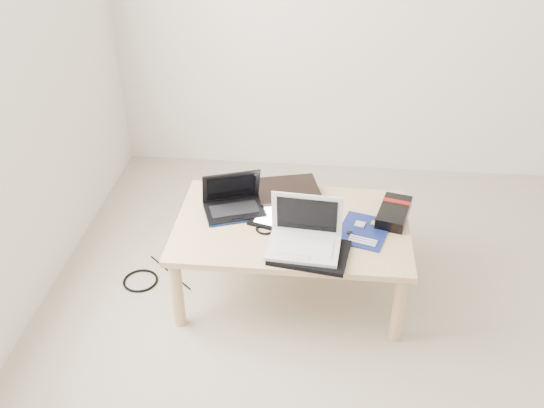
# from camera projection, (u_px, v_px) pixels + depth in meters

# --- Properties ---
(coffee_table) EXTENTS (1.10, 0.70, 0.40)m
(coffee_table) POSITION_uv_depth(u_px,v_px,m) (292.00, 232.00, 2.88)
(coffee_table) COLOR #E2BA88
(coffee_table) RESTS_ON ground
(book) EXTENTS (0.37, 0.33, 0.03)m
(book) POSITION_uv_depth(u_px,v_px,m) (288.00, 191.00, 3.07)
(book) COLOR black
(book) RESTS_ON coffee_table
(netbook) EXTENTS (0.33, 0.29, 0.20)m
(netbook) POSITION_uv_depth(u_px,v_px,m) (233.00, 203.00, 2.93)
(netbook) COLOR black
(netbook) RESTS_ON coffee_table
(tablet) EXTENTS (0.31, 0.27, 0.01)m
(tablet) POSITION_uv_depth(u_px,v_px,m) (280.00, 219.00, 2.88)
(tablet) COLOR black
(tablet) RESTS_ON coffee_table
(remote) EXTENTS (0.10, 0.24, 0.02)m
(remote) POSITION_uv_depth(u_px,v_px,m) (314.00, 223.00, 2.84)
(remote) COLOR silver
(remote) RESTS_ON coffee_table
(neoprene_sleeve) EXTENTS (0.37, 0.29, 0.02)m
(neoprene_sleeve) POSITION_uv_depth(u_px,v_px,m) (309.00, 253.00, 2.65)
(neoprene_sleeve) COLOR black
(neoprene_sleeve) RESTS_ON coffee_table
(white_laptop) EXTENTS (0.33, 0.25, 0.23)m
(white_laptop) POSITION_uv_depth(u_px,v_px,m) (304.00, 236.00, 2.66)
(white_laptop) COLOR silver
(white_laptop) RESTS_ON neoprene_sleeve
(motherboard) EXTENTS (0.28, 0.32, 0.01)m
(motherboard) POSITION_uv_depth(u_px,v_px,m) (364.00, 231.00, 2.80)
(motherboard) COLOR navy
(motherboard) RESTS_ON coffee_table
(gpu_box) EXTENTS (0.19, 0.29, 0.06)m
(gpu_box) POSITION_uv_depth(u_px,v_px,m) (394.00, 212.00, 2.88)
(gpu_box) COLOR black
(gpu_box) RESTS_ON coffee_table
(cable_coil) EXTENTS (0.09, 0.09, 0.01)m
(cable_coil) POSITION_uv_depth(u_px,v_px,m) (265.00, 229.00, 2.81)
(cable_coil) COLOR black
(cable_coil) RESTS_ON coffee_table
(floor_cable_coil) EXTENTS (0.23, 0.23, 0.01)m
(floor_cable_coil) POSITION_uv_depth(u_px,v_px,m) (140.00, 281.00, 3.11)
(floor_cable_coil) COLOR black
(floor_cable_coil) RESTS_ON ground
(floor_cable_trail) EXTENTS (0.27, 0.25, 0.01)m
(floor_cable_trail) POSITION_uv_depth(u_px,v_px,m) (170.00, 272.00, 3.17)
(floor_cable_trail) COLOR black
(floor_cable_trail) RESTS_ON ground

